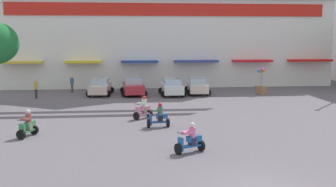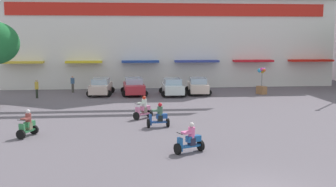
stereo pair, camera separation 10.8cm
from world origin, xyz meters
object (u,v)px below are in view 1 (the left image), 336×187
Objects in this scene: parked_car_1 at (133,86)px; scooter_rider_2 at (190,140)px; parked_car_0 at (100,87)px; pedestrian_0 at (36,88)px; scooter_rider_3 at (28,126)px; scooter_rider_4 at (159,117)px; pedestrian_1 at (72,83)px; scooter_rider_1 at (143,109)px; parked_car_2 at (172,87)px; balloon_vendor_cart at (261,83)px; parked_car_3 at (197,86)px.

scooter_rider_2 is (2.17, -19.84, -0.21)m from parked_car_1.
parked_car_0 is 5.74m from pedestrian_0.
pedestrian_0 is at bearing -164.35° from parked_car_0.
scooter_rider_3 and scooter_rider_4 have the same top height.
pedestrian_1 is at bearing 145.84° from parked_car_0.
pedestrian_1 is at bearing 114.53° from scooter_rider_1.
scooter_rider_4 is (7.34, 1.64, -0.00)m from scooter_rider_3.
parked_car_0 is at bearing 171.08° from parked_car_2.
balloon_vendor_cart is (15.10, -0.99, 0.28)m from parked_car_0.
pedestrian_1 is at bearing 159.13° from parked_car_1.
scooter_rider_3 reaches higher than scooter_rider_2.
parked_car_0 is at bearing 104.54° from scooter_rider_2.
parked_car_1 is 12.06m from balloon_vendor_cart.
pedestrian_0 is at bearing 131.28° from scooter_rider_1.
scooter_rider_1 is 2.86m from scooter_rider_4.
pedestrian_1 reaches higher than parked_car_1.
pedestrian_0 is (-14.64, -1.22, 0.17)m from parked_car_3.
scooter_rider_3 is 0.60× the size of balloon_vendor_cart.
parked_car_2 is 12.15m from pedestrian_0.
scooter_rider_3 is at bearing -146.20° from scooter_rider_1.
parked_car_2 is 0.93× the size of parked_car_3.
pedestrian_0 is (-9.74, 12.92, 0.33)m from scooter_rider_4.
scooter_rider_3 is 23.68m from balloon_vendor_cart.
parked_car_3 is at bearing -0.02° from parked_car_1.
scooter_rider_2 is 21.51m from pedestrian_0.
parked_car_1 is 8.67m from pedestrian_0.
scooter_rider_3 is at bearing -101.01° from parked_car_0.
scooter_rider_4 reaches higher than scooter_rider_2.
balloon_vendor_cart is (9.87, 19.18, 0.47)m from scooter_rider_2.
scooter_rider_3 is at bearing -91.02° from pedestrian_1.
scooter_rider_3 is (-8.36, 4.07, 0.02)m from scooter_rider_2.
parked_car_0 is 1.75× the size of balloon_vendor_cart.
pedestrian_1 is (-7.02, 16.37, 0.31)m from scooter_rider_4.
parked_car_1 is 3.62m from parked_car_2.
parked_car_3 is at bearing 63.39° from scooter_rider_1.
parked_car_2 is at bearing -8.92° from parked_car_0.
balloon_vendor_cart reaches higher than scooter_rider_1.
scooter_rider_1 is 13.54m from pedestrian_0.
pedestrian_1 is (-11.93, 2.24, 0.15)m from parked_car_3.
scooter_rider_1 is at bearing 106.33° from scooter_rider_4.
parked_car_3 is at bearing 70.86° from scooter_rider_4.
parked_car_1 is at bearing 96.25° from scooter_rider_2.
parked_car_0 is at bearing 106.24° from scooter_rider_4.
balloon_vendor_cart is at bearing 62.78° from scooter_rider_2.
pedestrian_1 is at bearing 169.36° from parked_car_3.
parked_car_1 reaches higher than scooter_rider_3.
scooter_rider_1 is 8.64m from scooter_rider_2.
balloon_vendor_cart is (17.91, -2.90, 0.14)m from pedestrian_1.
scooter_rider_3 is at bearing -80.67° from pedestrian_0.
parked_car_2 is 2.39× the size of pedestrian_0.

